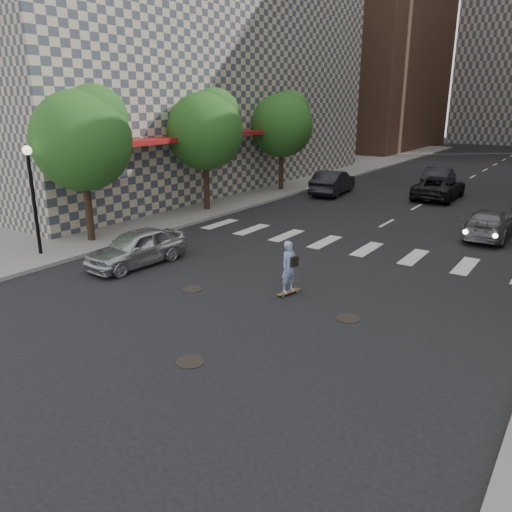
{
  "coord_description": "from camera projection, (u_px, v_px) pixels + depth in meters",
  "views": [
    {
      "loc": [
        8.61,
        -10.49,
        6.07
      ],
      "look_at": [
        -0.01,
        2.09,
        1.3
      ],
      "focal_mm": 35.0,
      "sensor_mm": 36.0,
      "label": 1
    }
  ],
  "objects": [
    {
      "name": "manhole_c",
      "position": [
        348.0,
        318.0,
        14.51
      ],
      "size": [
        0.7,
        0.7,
        0.02
      ],
      "primitive_type": "cylinder",
      "color": "black",
      "rests_on": "ground"
    },
    {
      "name": "silver_sedan",
      "position": [
        136.0,
        247.0,
        19.05
      ],
      "size": [
        1.96,
        4.2,
        1.39
      ],
      "primitive_type": "imported",
      "rotation": [
        0.0,
        0.0,
        -0.08
      ],
      "color": "#B6B8BE",
      "rests_on": "ground"
    },
    {
      "name": "tree_a",
      "position": [
        85.0,
        136.0,
        20.9
      ],
      "size": [
        4.2,
        4.2,
        6.6
      ],
      "color": "#382619",
      "rests_on": "sidewalk_left"
    },
    {
      "name": "manhole_b",
      "position": [
        192.0,
        289.0,
        16.74
      ],
      "size": [
        0.7,
        0.7,
        0.02
      ],
      "primitive_type": "cylinder",
      "color": "black",
      "rests_on": "ground"
    },
    {
      "name": "ground",
      "position": [
        216.0,
        315.0,
        14.72
      ],
      "size": [
        160.0,
        160.0,
        0.0
      ],
      "primitive_type": "plane",
      "color": "black",
      "rests_on": "ground"
    },
    {
      "name": "tree_c",
      "position": [
        284.0,
        122.0,
        33.5
      ],
      "size": [
        4.2,
        4.2,
        6.6
      ],
      "color": "#382619",
      "rests_on": "sidewalk_left"
    },
    {
      "name": "sidewalk_left",
      "position": [
        232.0,
        182.0,
        38.26
      ],
      "size": [
        13.0,
        80.0,
        0.15
      ],
      "primitive_type": "cube",
      "color": "gray",
      "rests_on": "ground"
    },
    {
      "name": "traffic_car_e",
      "position": [
        439.0,
        179.0,
        34.99
      ],
      "size": [
        2.16,
        4.97,
        1.59
      ],
      "primitive_type": "imported",
      "rotation": [
        0.0,
        0.0,
        3.24
      ],
      "color": "black",
      "rests_on": "ground"
    },
    {
      "name": "traffic_car_a",
      "position": [
        333.0,
        182.0,
        33.47
      ],
      "size": [
        2.31,
        5.06,
        1.61
      ],
      "primitive_type": "imported",
      "rotation": [
        0.0,
        0.0,
        3.27
      ],
      "color": "black",
      "rests_on": "ground"
    },
    {
      "name": "traffic_car_c",
      "position": [
        439.0,
        188.0,
        31.94
      ],
      "size": [
        2.46,
        5.24,
        1.45
      ],
      "primitive_type": "imported",
      "rotation": [
        0.0,
        0.0,
        3.15
      ],
      "color": "black",
      "rests_on": "ground"
    },
    {
      "name": "building_left",
      "position": [
        172.0,
        6.0,
        35.52
      ],
      "size": [
        16.4,
        33.0,
        25.0
      ],
      "color": "tan",
      "rests_on": "ground"
    },
    {
      "name": "manhole_a",
      "position": [
        190.0,
        362.0,
        12.1
      ],
      "size": [
        0.7,
        0.7,
        0.02
      ],
      "primitive_type": "cylinder",
      "color": "black",
      "rests_on": "ground"
    },
    {
      "name": "skateboarder",
      "position": [
        289.0,
        267.0,
        16.04
      ],
      "size": [
        0.56,
        0.93,
        1.8
      ],
      "rotation": [
        0.0,
        0.0,
        -0.26
      ],
      "color": "brown",
      "rests_on": "ground"
    },
    {
      "name": "tree_b",
      "position": [
        207.0,
        128.0,
        27.2
      ],
      "size": [
        4.2,
        4.2,
        6.6
      ],
      "color": "#382619",
      "rests_on": "sidewalk_left"
    },
    {
      "name": "traffic_car_b",
      "position": [
        490.0,
        224.0,
        22.9
      ],
      "size": [
        1.86,
        4.53,
        1.31
      ],
      "primitive_type": "imported",
      "rotation": [
        0.0,
        0.0,
        3.14
      ],
      "color": "slate",
      "rests_on": "ground"
    },
    {
      "name": "lamppost",
      "position": [
        32.0,
        185.0,
        19.36
      ],
      "size": [
        0.36,
        0.36,
        4.28
      ],
      "color": "black",
      "rests_on": "sidewalk_left"
    }
  ]
}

